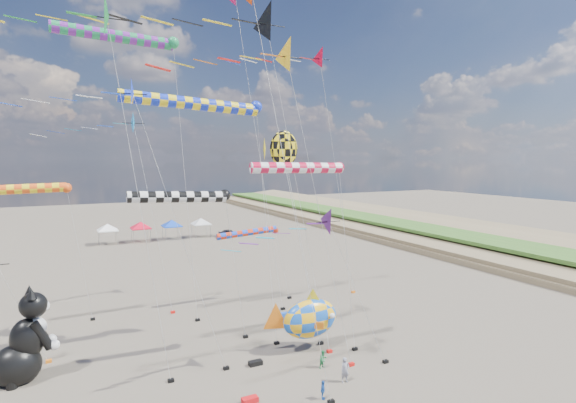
% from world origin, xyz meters
% --- Properties ---
extents(delta_kite_0, '(10.42, 2.54, 22.13)m').
position_xyz_m(delta_kite_0, '(-9.80, 11.49, 20.60)').
color(delta_kite_0, '#197E33').
rests_on(delta_kite_0, ground).
extents(delta_kite_1, '(11.88, 1.77, 18.07)m').
position_xyz_m(delta_kite_1, '(-9.34, 11.51, 16.76)').
color(delta_kite_1, '#1833DB').
rests_on(delta_kite_1, ground).
extents(delta_kite_2, '(9.78, 1.90, 10.66)m').
position_xyz_m(delta_kite_2, '(2.16, 7.59, 9.36)').
color(delta_kite_2, '#731E92').
rests_on(delta_kite_2, ground).
extents(delta_kite_3, '(11.18, 2.18, 20.23)m').
position_xyz_m(delta_kite_3, '(-0.79, 8.29, 18.83)').
color(delta_kite_3, yellow).
rests_on(delta_kite_3, ground).
extents(delta_kite_4, '(13.53, 2.21, 23.78)m').
position_xyz_m(delta_kite_4, '(7.63, 21.40, 22.33)').
color(delta_kite_4, red).
rests_on(delta_kite_4, ground).
extents(delta_kite_6, '(10.28, 1.99, 17.52)m').
position_xyz_m(delta_kite_6, '(-8.21, 23.68, 16.17)').
color(delta_kite_6, '#118ADA').
rests_on(delta_kite_6, ground).
extents(delta_kite_9, '(15.40, 3.07, 24.13)m').
position_xyz_m(delta_kite_9, '(0.92, 14.44, 22.37)').
color(delta_kite_9, black).
rests_on(delta_kite_9, ground).
extents(windsock_0, '(10.16, 0.92, 22.86)m').
position_xyz_m(windsock_0, '(-7.93, 20.83, 22.32)').
color(windsock_0, '#198C4B').
rests_on(windsock_0, ground).
extents(windsock_1, '(8.83, 0.80, 11.57)m').
position_xyz_m(windsock_1, '(-15.10, 25.01, 11.12)').
color(windsock_1, '#F24E14').
rests_on(windsock_1, ground).
extents(windsock_2, '(8.34, 0.82, 11.30)m').
position_xyz_m(windsock_2, '(-4.81, 15.71, 10.85)').
color(windsock_2, black).
rests_on(windsock_2, ground).
extents(windsock_3, '(10.54, 0.84, 17.41)m').
position_xyz_m(windsock_3, '(-4.31, 13.59, 16.93)').
color(windsock_3, '#142DCA').
rests_on(windsock_3, ground).
extents(windsock_4, '(7.38, 0.61, 7.09)m').
position_xyz_m(windsock_4, '(2.90, 22.67, 6.73)').
color(windsock_4, red).
rests_on(windsock_4, ground).
extents(windsock_5, '(7.91, 0.72, 13.29)m').
position_xyz_m(windsock_5, '(1.44, 10.14, 12.84)').
color(windsock_5, red).
rests_on(windsock_5, ground).
extents(angelfish_kite, '(3.74, 3.02, 15.51)m').
position_xyz_m(angelfish_kite, '(1.85, 14.09, 14.08)').
color(angelfish_kite, yellow).
rests_on(angelfish_kite, ground).
extents(cat_inflatable, '(4.56, 2.79, 5.77)m').
position_xyz_m(cat_inflatable, '(-14.92, 15.69, 2.89)').
color(cat_inflatable, black).
rests_on(cat_inflatable, ground).
extents(fish_inflatable, '(5.67, 2.98, 4.45)m').
position_xyz_m(fish_inflatable, '(2.82, 11.63, 2.31)').
color(fish_inflatable, blue).
rests_on(fish_inflatable, ground).
extents(person_adult, '(0.59, 0.41, 1.54)m').
position_xyz_m(person_adult, '(2.47, 6.67, 0.77)').
color(person_adult, gray).
rests_on(person_adult, ground).
extents(child_green, '(0.67, 0.57, 1.19)m').
position_xyz_m(child_green, '(2.26, 8.85, 0.59)').
color(child_green, '#248947').
rests_on(child_green, ground).
extents(child_blue, '(0.58, 0.67, 1.08)m').
position_xyz_m(child_blue, '(0.26, 5.64, 0.54)').
color(child_blue, '#2259B4').
rests_on(child_blue, ground).
extents(kite_bag_0, '(0.90, 0.44, 0.30)m').
position_xyz_m(kite_bag_0, '(-1.48, 11.22, 0.15)').
color(kite_bag_0, black).
rests_on(kite_bag_0, ground).
extents(kite_bag_1, '(0.90, 0.44, 0.30)m').
position_xyz_m(kite_bag_1, '(4.43, 18.57, 0.15)').
color(kite_bag_1, blue).
rests_on(kite_bag_1, ground).
extents(kite_bag_2, '(0.90, 0.44, 0.30)m').
position_xyz_m(kite_bag_2, '(-3.53, 7.19, 0.15)').
color(kite_bag_2, red).
rests_on(kite_bag_2, ground).
extents(tent_row, '(19.20, 4.20, 3.80)m').
position_xyz_m(tent_row, '(1.50, 60.00, 3.15)').
color(tent_row, white).
rests_on(tent_row, ground).
extents(parked_car, '(4.07, 2.39, 1.30)m').
position_xyz_m(parked_car, '(13.41, 58.00, 0.65)').
color(parked_car, '#26262D').
rests_on(parked_car, ground).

